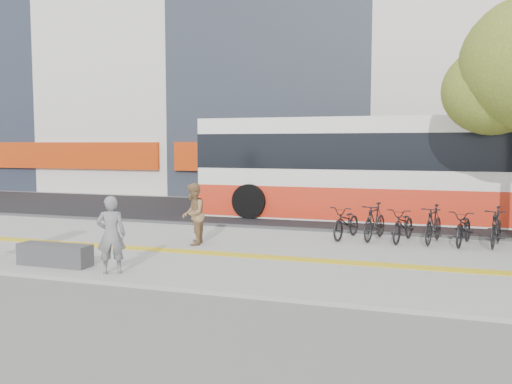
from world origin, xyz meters
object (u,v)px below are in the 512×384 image
(bench, at_px, (55,255))
(bus, at_px, (388,172))
(seated_woman, at_px, (111,235))
(pedestrian_tan, at_px, (193,214))

(bench, bearing_deg, bus, 58.84)
(seated_woman, distance_m, pedestrian_tan, 3.31)
(bus, xyz_separation_m, pedestrian_tan, (-4.15, -6.62, -0.82))
(bench, bearing_deg, pedestrian_tan, 60.82)
(bus, height_order, pedestrian_tan, bus)
(bench, height_order, bus, bus)
(bench, bearing_deg, seated_woman, -8.47)
(bus, bearing_deg, seated_woman, -113.65)
(pedestrian_tan, bearing_deg, bus, 132.90)
(bus, distance_m, seated_woman, 10.87)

